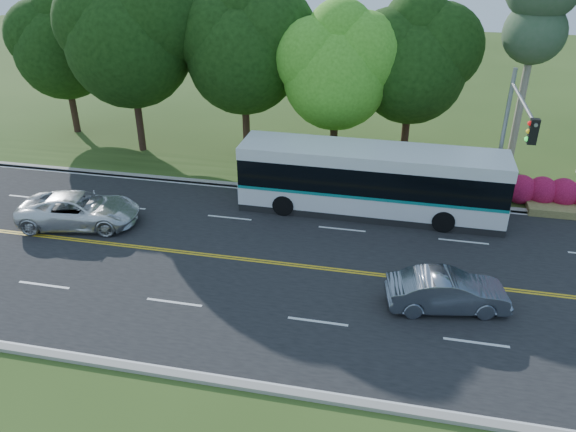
% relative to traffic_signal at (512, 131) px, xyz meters
% --- Properties ---
extents(ground, '(120.00, 120.00, 0.00)m').
position_rel_traffic_signal_xyz_m(ground, '(-6.49, -5.40, -4.67)').
color(ground, '#2F4918').
rests_on(ground, ground).
extents(road, '(60.00, 14.00, 0.02)m').
position_rel_traffic_signal_xyz_m(road, '(-6.49, -5.40, -4.66)').
color(road, black).
rests_on(road, ground).
extents(curb_north, '(60.00, 0.30, 0.15)m').
position_rel_traffic_signal_xyz_m(curb_north, '(-6.49, 1.75, -4.60)').
color(curb_north, '#9D988E').
rests_on(curb_north, ground).
extents(curb_south, '(60.00, 0.30, 0.15)m').
position_rel_traffic_signal_xyz_m(curb_south, '(-6.49, -12.55, -4.60)').
color(curb_south, '#9D988E').
rests_on(curb_south, ground).
extents(grass_verge, '(60.00, 4.00, 0.10)m').
position_rel_traffic_signal_xyz_m(grass_verge, '(-6.49, 3.60, -4.62)').
color(grass_verge, '#2F4918').
rests_on(grass_verge, ground).
extents(lane_markings, '(57.60, 13.82, 0.00)m').
position_rel_traffic_signal_xyz_m(lane_markings, '(-6.59, -5.40, -4.65)').
color(lane_markings, gold).
rests_on(lane_markings, road).
extents(tree_row, '(44.70, 9.10, 13.84)m').
position_rel_traffic_signal_xyz_m(tree_row, '(-11.65, 6.73, 2.06)').
color(tree_row, '#301B15').
rests_on(tree_row, ground).
extents(bougainvillea_hedge, '(9.50, 2.25, 1.50)m').
position_rel_traffic_signal_xyz_m(bougainvillea_hedge, '(0.69, 2.75, -3.95)').
color(bougainvillea_hedge, maroon).
rests_on(bougainvillea_hedge, ground).
extents(traffic_signal, '(0.42, 6.10, 7.00)m').
position_rel_traffic_signal_xyz_m(traffic_signal, '(0.00, 0.00, 0.00)').
color(traffic_signal, gray).
rests_on(traffic_signal, ground).
extents(transit_bus, '(12.66, 2.90, 3.31)m').
position_rel_traffic_signal_xyz_m(transit_bus, '(-5.96, 0.16, -3.01)').
color(transit_bus, white).
rests_on(transit_bus, road).
extents(sedan, '(4.63, 2.34, 1.46)m').
position_rel_traffic_signal_xyz_m(sedan, '(-2.48, -7.09, -3.92)').
color(sedan, slate).
rests_on(sedan, road).
extents(suv, '(5.86, 3.45, 1.53)m').
position_rel_traffic_signal_xyz_m(suv, '(-19.18, -4.00, -3.89)').
color(suv, silver).
rests_on(suv, road).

